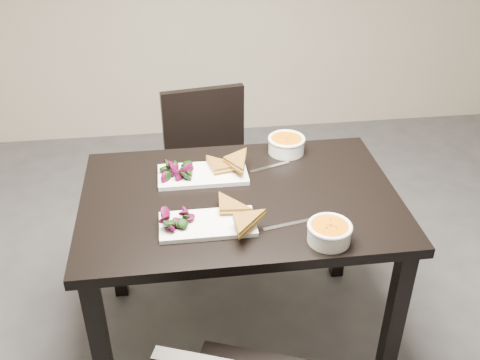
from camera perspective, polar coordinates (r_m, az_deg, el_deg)
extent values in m
cube|color=black|center=(2.10, 0.00, -2.08)|extent=(1.20, 0.80, 0.04)
cube|color=black|center=(2.11, -14.10, -16.84)|extent=(0.06, 0.06, 0.71)
cube|color=black|center=(2.22, 15.61, -13.97)|extent=(0.06, 0.06, 0.71)
cube|color=black|center=(2.60, -12.92, -5.54)|extent=(0.06, 0.06, 0.71)
cube|color=black|center=(2.70, 10.52, -3.76)|extent=(0.06, 0.06, 0.71)
cube|color=black|center=(2.78, -2.76, -0.06)|extent=(0.48, 0.48, 0.04)
cube|color=black|center=(2.74, -5.43, -6.53)|extent=(0.05, 0.05, 0.41)
cube|color=black|center=(2.81, 1.81, -5.30)|extent=(0.05, 0.05, 0.41)
cube|color=black|center=(3.03, -6.76, -2.41)|extent=(0.05, 0.05, 0.41)
cube|color=black|center=(3.09, -0.19, -1.39)|extent=(0.05, 0.05, 0.41)
cube|color=black|center=(2.84, -3.78, 5.67)|extent=(0.42, 0.10, 0.40)
cube|color=white|center=(1.93, -3.37, -4.59)|extent=(0.33, 0.17, 0.02)
cylinder|color=white|center=(1.88, 9.20, -5.53)|extent=(0.15, 0.15, 0.06)
cylinder|color=#CF6C09|center=(1.86, 9.27, -4.92)|extent=(0.13, 0.13, 0.02)
torus|color=white|center=(1.86, 9.28, -4.75)|extent=(0.15, 0.15, 0.01)
cube|color=silver|center=(1.95, 4.89, -4.62)|extent=(0.18, 0.05, 0.00)
cube|color=white|center=(2.21, -3.87, 0.56)|extent=(0.35, 0.18, 0.02)
cylinder|color=white|center=(2.37, 4.81, 3.53)|extent=(0.15, 0.15, 0.06)
cylinder|color=#CF6C09|center=(2.36, 4.84, 4.11)|extent=(0.13, 0.13, 0.02)
torus|color=white|center=(2.36, 4.84, 4.26)|extent=(0.16, 0.16, 0.02)
cube|color=silver|center=(2.27, 3.12, 1.37)|extent=(0.18, 0.07, 0.00)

